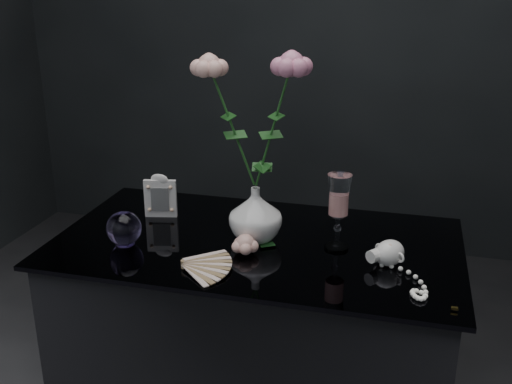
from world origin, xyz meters
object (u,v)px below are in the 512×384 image
(wine_glass, at_px, (338,212))
(pearl_jar, at_px, (390,252))
(paperweight, at_px, (124,228))
(loose_rose, at_px, (245,244))
(vase, at_px, (255,214))
(picture_frame, at_px, (160,195))

(wine_glass, distance_m, pearl_jar, 0.16)
(paperweight, distance_m, loose_rose, 0.32)
(vase, distance_m, paperweight, 0.34)
(picture_frame, xyz_separation_m, loose_rose, (0.30, -0.17, -0.04))
(vase, relative_size, paperweight, 1.61)
(loose_rose, height_order, pearl_jar, pearl_jar)
(picture_frame, height_order, paperweight, picture_frame)
(wine_glass, bearing_deg, paperweight, -167.71)
(wine_glass, height_order, loose_rose, wine_glass)
(vase, relative_size, wine_glass, 0.73)
(wine_glass, height_order, paperweight, wine_glass)
(picture_frame, relative_size, paperweight, 1.43)
(paperweight, height_order, pearl_jar, paperweight)
(picture_frame, distance_m, pearl_jar, 0.67)
(loose_rose, distance_m, pearl_jar, 0.35)
(picture_frame, height_order, pearl_jar, picture_frame)
(paperweight, relative_size, pearl_jar, 0.40)
(paperweight, height_order, loose_rose, paperweight)
(picture_frame, xyz_separation_m, paperweight, (-0.02, -0.20, -0.02))
(wine_glass, height_order, picture_frame, wine_glass)
(picture_frame, xyz_separation_m, pearl_jar, (0.65, -0.14, -0.03))
(paperweight, bearing_deg, picture_frame, 85.66)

